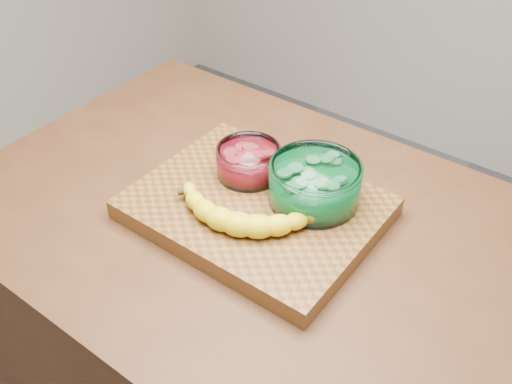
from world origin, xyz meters
The scene contains 5 objects.
counter centered at (0.00, 0.00, 0.45)m, with size 1.20×0.80×0.90m, color #4D2B17.
cutting_board centered at (0.00, 0.00, 0.92)m, with size 0.45×0.35×0.04m, color brown.
bowl_red centered at (-0.06, 0.06, 0.97)m, with size 0.13×0.13×0.06m.
bowl_green centered at (0.09, 0.07, 0.98)m, with size 0.17×0.17×0.08m.
banana centered at (0.01, -0.04, 0.96)m, with size 0.29×0.18×0.04m, color yellow, non-canonical shape.
Camera 1 is at (0.50, -0.67, 1.64)m, focal length 40.00 mm.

